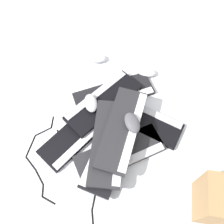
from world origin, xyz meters
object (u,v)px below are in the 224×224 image
object	(u,v)px
keyboard_0	(79,132)
keyboard_4	(110,149)
keyboard_3	(114,94)
keyboard_6	(103,102)
mouse_0	(129,120)
mouse_3	(132,123)
keyboard_2	(140,119)
mouse_2	(91,103)
mouse_4	(127,115)
keyboard_1	(120,154)
mouse_5	(101,181)
mouse_6	(98,58)
keyboard_7	(122,128)
mouse_1	(147,72)
keyboard_5	(109,142)

from	to	relation	value
keyboard_0	keyboard_4	world-z (taller)	keyboard_4
keyboard_3	keyboard_6	bearing A→B (deg)	36.81
mouse_0	mouse_3	distance (m)	0.11
keyboard_2	mouse_2	world-z (taller)	mouse_2
mouse_2	mouse_4	bearing A→B (deg)	-118.59
keyboard_2	mouse_2	bearing A→B (deg)	-24.36
mouse_3	keyboard_1	bearing A→B (deg)	135.00
keyboard_1	mouse_5	bearing A→B (deg)	45.16
mouse_2	mouse_5	xyz separation A→B (m)	(0.02, 0.39, -0.06)
keyboard_6	mouse_6	world-z (taller)	keyboard_6
keyboard_7	mouse_0	xyz separation A→B (m)	(-0.05, -0.07, -0.05)
keyboard_6	keyboard_4	bearing A→B (deg)	86.49
keyboard_1	mouse_3	xyz separation A→B (m)	(-0.08, -0.09, 0.13)
keyboard_4	mouse_3	world-z (taller)	mouse_3
mouse_0	mouse_2	world-z (taller)	mouse_2
keyboard_6	mouse_3	distance (m)	0.24
mouse_5	mouse_1	bearing A→B (deg)	14.40
keyboard_0	mouse_1	bearing A→B (deg)	-146.26
mouse_0	mouse_2	xyz separation A→B (m)	(0.17, -0.12, 0.03)
keyboard_2	keyboard_7	size ratio (longest dim) A/B	0.94
keyboard_3	mouse_3	world-z (taller)	mouse_3
keyboard_2	mouse_5	distance (m)	0.39
mouse_1	keyboard_2	bearing A→B (deg)	-95.52
mouse_6	mouse_1	bearing A→B (deg)	-18.76
keyboard_4	keyboard_5	bearing A→B (deg)	-88.50
keyboard_5	keyboard_7	world-z (taller)	keyboard_7
keyboard_3	mouse_2	xyz separation A→B (m)	(0.14, 0.07, 0.07)
keyboard_4	mouse_3	size ratio (longest dim) A/B	4.09
mouse_6	keyboard_3	bearing A→B (deg)	-67.34
keyboard_3	mouse_2	world-z (taller)	mouse_2
keyboard_4	mouse_6	bearing A→B (deg)	-94.33
mouse_1	mouse_4	bearing A→B (deg)	-108.72
keyboard_4	mouse_0	world-z (taller)	mouse_0
mouse_0	mouse_4	xyz separation A→B (m)	(0.00, -0.03, 0.00)
keyboard_5	mouse_1	xyz separation A→B (m)	(-0.31, -0.40, -0.05)
mouse_6	mouse_3	bearing A→B (deg)	-68.61
keyboard_3	mouse_0	distance (m)	0.20
keyboard_5	mouse_0	xyz separation A→B (m)	(-0.12, -0.11, -0.02)
mouse_3	mouse_6	distance (m)	0.54
keyboard_6	mouse_1	distance (m)	0.33
keyboard_6	mouse_2	size ratio (longest dim) A/B	4.11
keyboard_0	mouse_6	world-z (taller)	mouse_6
mouse_3	mouse_6	bearing A→B (deg)	1.72
keyboard_7	mouse_2	bearing A→B (deg)	-56.50
keyboard_3	mouse_4	xyz separation A→B (m)	(-0.03, 0.16, 0.04)
keyboard_0	mouse_3	size ratio (longest dim) A/B	4.05
keyboard_5	keyboard_6	world-z (taller)	keyboard_5
mouse_5	mouse_3	bearing A→B (deg)	5.95
keyboard_5	mouse_2	bearing A→B (deg)	-77.99
keyboard_3	mouse_2	bearing A→B (deg)	27.14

